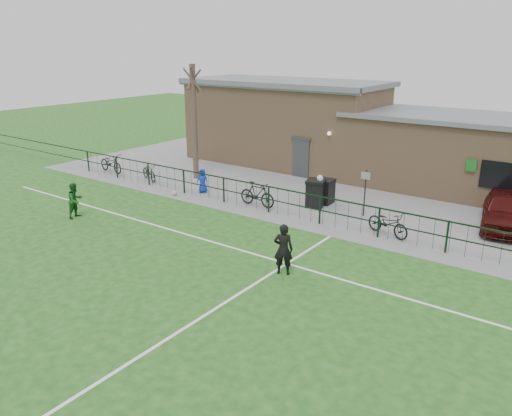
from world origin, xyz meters
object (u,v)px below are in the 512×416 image
Objects in this scene: wheelie_bin_right at (325,192)px; bicycle_a at (111,163)px; spectator_child at (202,181)px; outfield_player at (75,200)px; wheelie_bin_left at (316,194)px; car_maroon at (506,210)px; bare_tree at (194,123)px; bicycle_e at (388,223)px; bicycle_c at (149,172)px; sign_post at (365,193)px; bicycle_d at (257,194)px; ball_ground at (174,193)px.

bicycle_a is at bearing -174.49° from wheelie_bin_right.
spectator_child is 6.13m from outfield_player.
car_maroon is at bearing -2.79° from wheelie_bin_left.
bicycle_a is at bearing -158.40° from bare_tree.
wheelie_bin_left reaches higher than bicycle_e.
spectator_child reaches higher than bicycle_a.
bicycle_e is (13.41, -0.26, 0.04)m from bicycle_c.
sign_post is 5.48m from car_maroon.
bicycle_c is at bearing -132.79° from bare_tree.
bicycle_a is 1.11× the size of bicycle_d.
outfield_player reaches higher than bicycle_a.
outfield_player is (-7.55, -7.80, 0.21)m from wheelie_bin_right.
bicycle_a reaches higher than ball_ground.
bicycle_e is (4.00, -1.52, -0.08)m from wheelie_bin_left.
car_maroon is at bearing 18.13° from ball_ground.
bare_tree is 24.74× the size of ball_ground.
bicycle_c is 0.92× the size of bicycle_e.
bicycle_d is 1.23× the size of outfield_player.
sign_post is 2.35m from bicycle_e.
car_maroon reaches higher than bicycle_a.
outfield_player is at bearing -153.94° from wheelie_bin_left.
spectator_child reaches higher than ball_ground.
bicycle_a is 3.07m from bicycle_c.
ball_ground is (-4.21, -0.98, -0.45)m from bicycle_d.
bicycle_e is at bearing 5.43° from ball_ground.
bicycle_e is at bearing -21.08° from spectator_child.
car_maroon is at bearing -69.65° from bicycle_d.
bicycle_d is 4.35m from ball_ground.
outfield_player is at bearing -103.17° from ball_ground.
bicycle_d reaches higher than wheelie_bin_right.
bare_tree is 8.22m from wheelie_bin_right.
wheelie_bin_left is 0.76× the size of outfield_player.
car_maroon is 2.50× the size of bicycle_c.
car_maroon is (15.14, 1.44, -2.26)m from bare_tree.
wheelie_bin_right is 2.31m from sign_post.
spectator_child reaches higher than bicycle_c.
bare_tree is 3.56m from bicycle_c.
bare_tree reaches higher than ball_ground.
bare_tree is 10.23m from sign_post.
outfield_player is at bearing -87.86° from bare_tree.
wheelie_bin_left is 10.32m from outfield_player.
bare_tree reaches higher than spectator_child.
bare_tree is 4.02× the size of outfield_player.
bicycle_c is (3.07, 0.06, -0.09)m from bicycle_a.
bare_tree is at bearing 176.98° from sign_post.
spectator_child is 1.49m from ball_ground.
car_maroon reaches higher than spectator_child.
wheelie_bin_right is 0.52× the size of sign_post.
bare_tree is 3.55× the size of bicycle_c.
wheelie_bin_left is 0.62× the size of bicycle_d.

